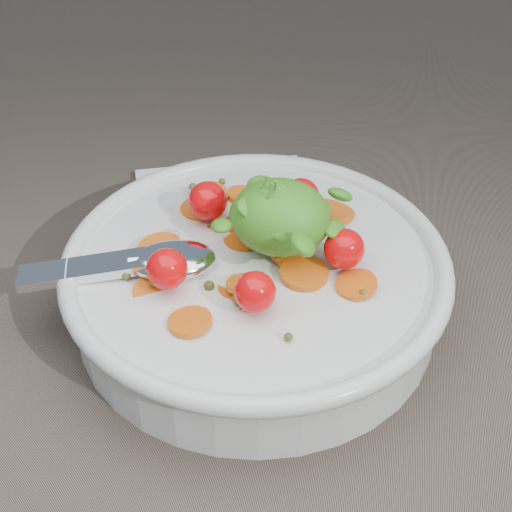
# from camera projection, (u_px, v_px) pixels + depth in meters

# --- Properties ---
(ground) EXTENTS (6.00, 6.00, 0.00)m
(ground) POSITION_uv_depth(u_px,v_px,m) (219.00, 319.00, 0.60)
(ground) COLOR #695A4B
(ground) RESTS_ON ground
(bowl) EXTENTS (0.34, 0.31, 0.13)m
(bowl) POSITION_uv_depth(u_px,v_px,m) (256.00, 279.00, 0.59)
(bowl) COLOR silver
(bowl) RESTS_ON ground
(napkin) EXTENTS (0.22, 0.21, 0.01)m
(napkin) POSITION_uv_depth(u_px,v_px,m) (227.00, 205.00, 0.73)
(napkin) COLOR white
(napkin) RESTS_ON ground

